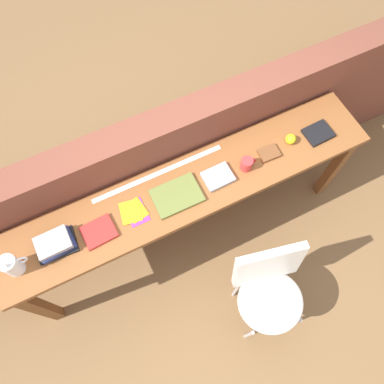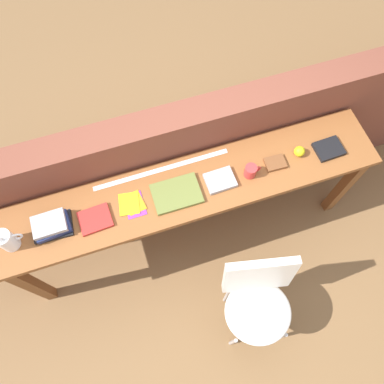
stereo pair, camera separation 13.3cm
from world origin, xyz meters
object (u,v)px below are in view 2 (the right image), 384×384
sports_ball_small (299,151)px  leather_journal_brown (275,163)px  chair_white_moulded (258,299)px  pitcher_white (7,240)px  book_stack_leftmost (51,226)px  book_open_centre (176,194)px  book_repair_rightmost (329,149)px  mug (251,171)px  magazine_cycling (95,219)px  pamphlet_pile_colourful (133,204)px

sports_ball_small → leather_journal_brown: bearing=-173.5°
chair_white_moulded → pitcher_white: bearing=151.6°
book_stack_leftmost → pitcher_white: bearing=-174.0°
book_open_centre → sports_ball_small: 0.84m
leather_journal_brown → book_repair_rightmost: book_repair_rightmost is taller
mug → magazine_cycling: bearing=179.7°
chair_white_moulded → book_repair_rightmost: 1.09m
book_stack_leftmost → book_open_centre: size_ratio=0.80×
book_repair_rightmost → pitcher_white: bearing=178.1°
sports_ball_small → book_repair_rightmost: 0.20m
magazine_cycling → book_open_centre: bearing=-2.3°
pitcher_white → leather_journal_brown: pitcher_white is taller
magazine_cycling → leather_journal_brown: leather_journal_brown is taller
mug → book_stack_leftmost: bearing=178.5°
chair_white_moulded → mug: bearing=76.2°
book_open_centre → sports_ball_small: bearing=2.4°
pitcher_white → pamphlet_pile_colourful: size_ratio=1.02×
pamphlet_pile_colourful → book_open_centre: (0.28, -0.02, 0.01)m
book_open_centre → book_stack_leftmost: bearing=179.0°
pitcher_white → leather_journal_brown: size_ratio=1.41×
book_repair_rightmost → book_open_centre: bearing=177.8°
pitcher_white → mug: pitcher_white is taller
pamphlet_pile_colourful → book_repair_rightmost: size_ratio=1.01×
pamphlet_pile_colourful → chair_white_moulded: bearing=-51.5°
book_stack_leftmost → sports_ball_small: book_stack_leftmost is taller
sports_ball_small → book_repair_rightmost: (0.20, -0.03, -0.02)m
pitcher_white → book_open_centre: 1.01m
pitcher_white → book_open_centre: size_ratio=0.62×
pamphlet_pile_colourful → leather_journal_brown: size_ratio=1.39×
chair_white_moulded → book_open_centre: size_ratio=2.99×
mug → book_open_centre: bearing=178.6°
book_stack_leftmost → mug: bearing=-1.5°
book_open_centre → book_repair_rightmost: book_repair_rightmost is taller
pamphlet_pile_colourful → mug: 0.77m
chair_white_moulded → mug: mug is taller
leather_journal_brown → mug: bearing=-171.5°
leather_journal_brown → pamphlet_pile_colourful: bearing=-178.3°
chair_white_moulded → sports_ball_small: size_ratio=12.84×
sports_ball_small → pamphlet_pile_colourful: bearing=-179.8°
mug → book_repair_rightmost: mug is taller
book_stack_leftmost → leather_journal_brown: 1.43m
magazine_cycling → mug: 1.00m
chair_white_moulded → sports_ball_small: bearing=54.7°
pitcher_white → sports_ball_small: 1.85m
pitcher_white → book_repair_rightmost: 2.05m
book_repair_rightmost → book_stack_leftmost: bearing=177.3°
chair_white_moulded → book_stack_leftmost: bearing=145.5°
leather_journal_brown → book_open_centre: bearing=-176.8°
book_stack_leftmost → pamphlet_pile_colourful: bearing=0.2°
magazine_cycling → leather_journal_brown: bearing=-2.4°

